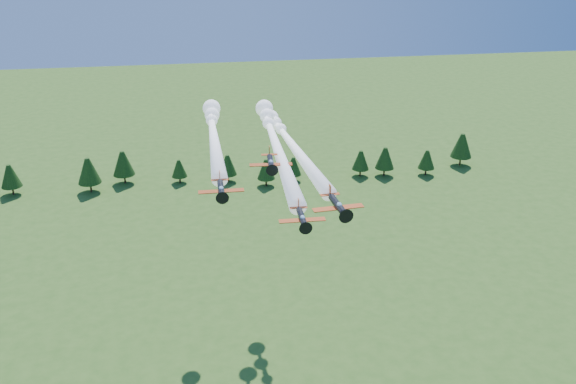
{
  "coord_description": "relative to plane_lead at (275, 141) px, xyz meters",
  "views": [
    {
      "loc": [
        -12.78,
        -87.66,
        83.47
      ],
      "look_at": [
        1.0,
        0.0,
        44.61
      ],
      "focal_mm": 40.0,
      "sensor_mm": 36.0,
      "label": 1
    }
  ],
  "objects": [
    {
      "name": "plane_lead",
      "position": [
        0.0,
        0.0,
        0.0
      ],
      "size": [
        6.43,
        58.37,
        3.7
      ],
      "rotation": [
        0.0,
        0.0,
        -0.02
      ],
      "color": "black",
      "rests_on": "ground"
    },
    {
      "name": "plane_right",
      "position": [
        4.31,
        7.68,
        -3.43
      ],
      "size": [
        10.09,
        54.08,
        3.7
      ],
      "rotation": [
        0.0,
        0.0,
        0.09
      ],
      "color": "black",
      "rests_on": "ground"
    },
    {
      "name": "treeline",
      "position": [
        -1.57,
        89.31,
        -38.6
      ],
      "size": [
        167.63,
        15.95,
        11.69
      ],
      "color": "#382314",
      "rests_on": "ground"
    },
    {
      "name": "plane_left",
      "position": [
        -10.91,
        5.56,
        0.39
      ],
      "size": [
        6.84,
        48.47,
        3.7
      ],
      "rotation": [
        0.0,
        0.0,
        -0.01
      ],
      "color": "black",
      "rests_on": "ground"
    },
    {
      "name": "plane_slot",
      "position": [
        -2.47,
        -13.37,
        1.01
      ],
      "size": [
        7.02,
        7.63,
        2.47
      ],
      "rotation": [
        0.0,
        0.0,
        -0.07
      ],
      "color": "black",
      "rests_on": "ground"
    }
  ]
}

